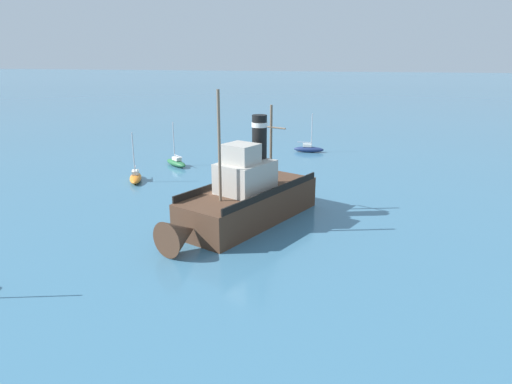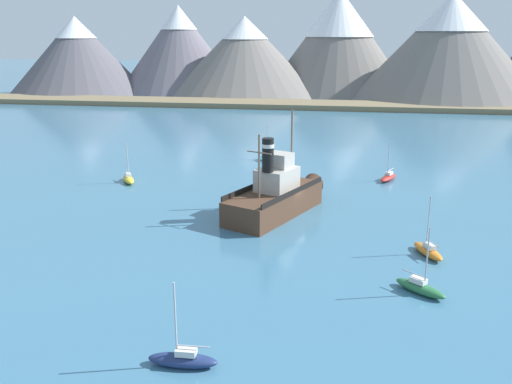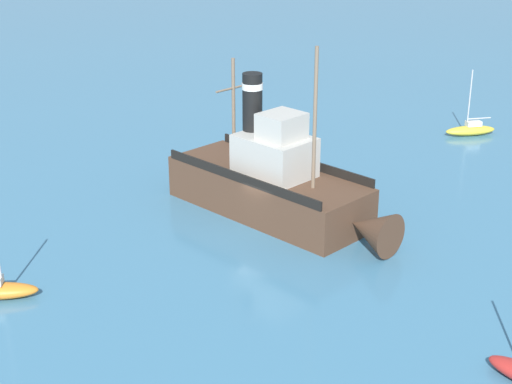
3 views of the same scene
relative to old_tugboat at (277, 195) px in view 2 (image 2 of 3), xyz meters
name	(u,v)px [view 2 (image 2 of 3)]	position (x,y,z in m)	size (l,w,h in m)	color
ground_plane	(293,214)	(1.55, -0.03, -1.83)	(600.00, 600.00, 0.00)	teal
mountain_ridge	(357,49)	(8.89, 109.27, 11.11)	(189.43, 65.94, 29.11)	#56545B
shoreline_strip	(325,105)	(1.55, 80.23, -1.23)	(240.00, 12.00, 1.20)	#7A6B4C
old_tugboat	(277,195)	(0.00, 0.00, 0.00)	(8.93, 14.53, 9.90)	#4C3323
sailboat_green	(420,287)	(11.81, -15.57, -1.40)	(3.64, 3.25, 4.90)	#286B3D
sailboat_teal	(266,156)	(-4.45, 23.23, -1.40)	(2.40, 3.94, 4.90)	#23757A
sailboat_orange	(428,250)	(13.27, -8.71, -1.40)	(2.54, 3.92, 4.90)	orange
sailboat_yellow	(128,179)	(-19.01, 8.56, -1.40)	(2.93, 3.81, 4.90)	gold
sailboat_red	(388,177)	(11.74, 14.29, -1.40)	(2.66, 3.90, 4.90)	#B22823
sailboat_navy	(183,359)	(-1.80, -26.41, -1.40)	(3.83, 1.22, 4.90)	navy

